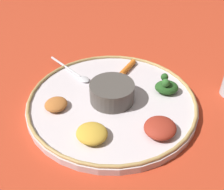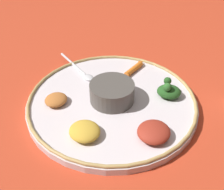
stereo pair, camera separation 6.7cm
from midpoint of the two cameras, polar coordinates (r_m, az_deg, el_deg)
ground_plane at (r=0.69m, az=2.78°, el=-2.25°), size 2.40×2.40×0.00m
platter at (r=0.68m, az=2.80°, el=-1.68°), size 0.42×0.42×0.02m
platter_rim at (r=0.68m, az=2.83°, el=-0.91°), size 0.42×0.42×0.01m
center_bowl at (r=0.66m, az=2.89°, el=0.58°), size 0.11×0.11×0.05m
spoon at (r=0.78m, az=-4.14°, el=5.02°), size 0.10×0.16×0.01m
greens_pile at (r=0.70m, az=14.45°, el=0.80°), size 0.06×0.07×0.05m
carrot_near_spoon at (r=0.79m, az=7.08°, el=5.58°), size 0.09×0.03×0.02m
mound_lentil_yellow at (r=0.58m, az=-2.21°, el=-7.78°), size 0.08×0.08×0.03m
mound_chickpea at (r=0.67m, az=-8.84°, el=-1.09°), size 0.07×0.07×0.02m
mound_beet at (r=0.59m, az=11.97°, el=-7.70°), size 0.09×0.09×0.03m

